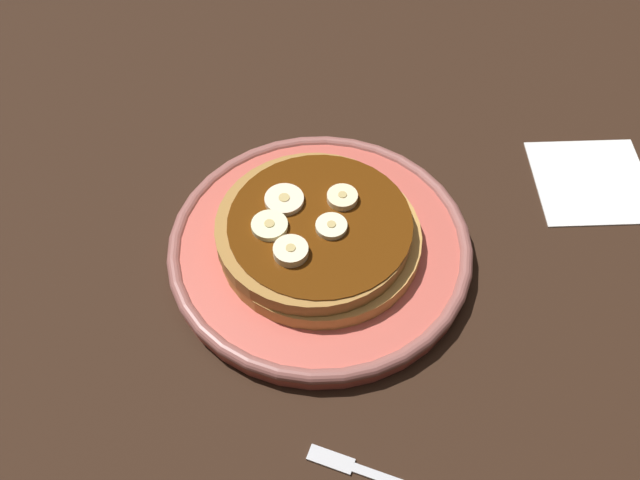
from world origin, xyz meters
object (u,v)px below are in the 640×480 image
at_px(plate, 320,248).
at_px(pancake_stack, 319,234).
at_px(fork, 381,477).
at_px(banana_slice_3, 270,226).
at_px(banana_slice_0, 331,227).
at_px(napkin, 591,181).
at_px(banana_slice_4, 342,198).
at_px(banana_slice_2, 284,200).
at_px(banana_slice_1, 291,251).

distance_m(plate, pancake_stack, 0.02).
bearing_deg(pancake_stack, fork, -85.28).
xyz_separation_m(banana_slice_3, fork, (0.06, -0.21, -0.05)).
relative_size(banana_slice_0, napkin, 0.25).
distance_m(banana_slice_0, fork, 0.21).
bearing_deg(banana_slice_0, fork, -87.89).
distance_m(banana_slice_0, banana_slice_4, 0.03).
height_order(plate, napkin, plate).
bearing_deg(banana_slice_2, napkin, 4.72).
bearing_deg(banana_slice_3, banana_slice_4, 17.97).
relative_size(banana_slice_1, banana_slice_2, 0.85).
height_order(banana_slice_1, napkin, banana_slice_1).
bearing_deg(plate, pancake_stack, -154.15).
xyz_separation_m(banana_slice_4, fork, (-0.01, -0.23, -0.05)).
bearing_deg(banana_slice_2, banana_slice_4, -5.94).
bearing_deg(banana_slice_0, pancake_stack, 142.64).
distance_m(plate, banana_slice_3, 0.06).
bearing_deg(plate, napkin, 10.72).
xyz_separation_m(banana_slice_2, napkin, (0.30, 0.02, -0.05)).
bearing_deg(napkin, banana_slice_4, -173.17).
xyz_separation_m(banana_slice_3, napkin, (0.32, 0.05, -0.05)).
xyz_separation_m(pancake_stack, banana_slice_4, (0.02, 0.02, 0.02)).
height_order(banana_slice_3, banana_slice_4, banana_slice_4).
bearing_deg(pancake_stack, banana_slice_2, 133.64).
relative_size(banana_slice_0, fork, 0.23).
distance_m(banana_slice_3, banana_slice_4, 0.07).
xyz_separation_m(plate, napkin, (0.27, 0.05, -0.01)).
xyz_separation_m(banana_slice_0, banana_slice_3, (-0.05, 0.01, 0.00)).
relative_size(pancake_stack, banana_slice_2, 5.31).
bearing_deg(pancake_stack, banana_slice_0, -37.36).
bearing_deg(banana_slice_1, banana_slice_3, 115.35).
height_order(banana_slice_0, banana_slice_1, banana_slice_1).
bearing_deg(banana_slice_4, banana_slice_3, -162.03).
relative_size(banana_slice_1, banana_slice_4, 1.09).
height_order(plate, banana_slice_1, banana_slice_1).
distance_m(banana_slice_2, banana_slice_4, 0.05).
bearing_deg(banana_slice_1, banana_slice_2, 89.07).
bearing_deg(fork, pancake_stack, 94.72).
height_order(banana_slice_2, fork, banana_slice_2).
bearing_deg(banana_slice_2, fork, -79.51).
bearing_deg(fork, napkin, 45.05).
relative_size(banana_slice_0, banana_slice_4, 1.00).
bearing_deg(banana_slice_0, banana_slice_3, 170.61).
bearing_deg(banana_slice_4, banana_slice_2, 174.06).
bearing_deg(pancake_stack, napkin, 10.79).
height_order(banana_slice_0, banana_slice_3, same).
bearing_deg(napkin, banana_slice_2, -175.28).
xyz_separation_m(pancake_stack, banana_slice_1, (-0.03, -0.03, 0.02)).
distance_m(pancake_stack, banana_slice_4, 0.04).
xyz_separation_m(banana_slice_0, banana_slice_1, (-0.04, -0.02, 0.00)).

